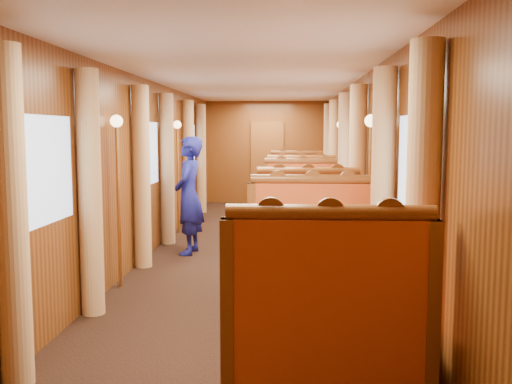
# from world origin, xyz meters

# --- Properties ---
(floor) EXTENTS (3.00, 12.00, 0.01)m
(floor) POSITION_xyz_m (0.00, 0.00, 0.00)
(floor) COLOR black
(floor) RESTS_ON ground
(ceiling) EXTENTS (3.00, 12.00, 0.01)m
(ceiling) POSITION_xyz_m (0.00, 0.00, 2.50)
(ceiling) COLOR silver
(ceiling) RESTS_ON wall_left
(wall_far) EXTENTS (3.00, 0.01, 2.50)m
(wall_far) POSITION_xyz_m (0.00, 6.00, 1.25)
(wall_far) COLOR brown
(wall_far) RESTS_ON floor
(wall_near) EXTENTS (3.00, 0.01, 2.50)m
(wall_near) POSITION_xyz_m (0.00, -6.00, 1.25)
(wall_near) COLOR brown
(wall_near) RESTS_ON floor
(wall_left) EXTENTS (0.01, 12.00, 2.50)m
(wall_left) POSITION_xyz_m (-1.50, 0.00, 1.25)
(wall_left) COLOR brown
(wall_left) RESTS_ON floor
(wall_right) EXTENTS (0.01, 12.00, 2.50)m
(wall_right) POSITION_xyz_m (1.50, 0.00, 1.25)
(wall_right) COLOR brown
(wall_right) RESTS_ON floor
(doorway_far) EXTENTS (0.80, 0.04, 2.00)m
(doorway_far) POSITION_xyz_m (0.00, 5.97, 1.00)
(doorway_far) COLOR brown
(doorway_far) RESTS_ON floor
(table_near) EXTENTS (1.05, 0.72, 0.75)m
(table_near) POSITION_xyz_m (0.75, -3.50, 0.38)
(table_near) COLOR white
(table_near) RESTS_ON floor
(banquette_near_fwd) EXTENTS (1.30, 0.55, 1.34)m
(banquette_near_fwd) POSITION_xyz_m (0.75, -4.51, 0.42)
(banquette_near_fwd) COLOR #B12613
(banquette_near_fwd) RESTS_ON floor
(banquette_near_aft) EXTENTS (1.30, 0.55, 1.34)m
(banquette_near_aft) POSITION_xyz_m (0.75, -2.49, 0.42)
(banquette_near_aft) COLOR #B12613
(banquette_near_aft) RESTS_ON floor
(table_mid) EXTENTS (1.05, 0.72, 0.75)m
(table_mid) POSITION_xyz_m (0.75, 0.00, 0.38)
(table_mid) COLOR white
(table_mid) RESTS_ON floor
(banquette_mid_fwd) EXTENTS (1.30, 0.55, 1.34)m
(banquette_mid_fwd) POSITION_xyz_m (0.75, -1.01, 0.42)
(banquette_mid_fwd) COLOR #B12613
(banquette_mid_fwd) RESTS_ON floor
(banquette_mid_aft) EXTENTS (1.30, 0.55, 1.34)m
(banquette_mid_aft) POSITION_xyz_m (0.75, 1.01, 0.42)
(banquette_mid_aft) COLOR #B12613
(banquette_mid_aft) RESTS_ON floor
(table_far) EXTENTS (1.05, 0.72, 0.75)m
(table_far) POSITION_xyz_m (0.75, 3.50, 0.38)
(table_far) COLOR white
(table_far) RESTS_ON floor
(banquette_far_fwd) EXTENTS (1.30, 0.55, 1.34)m
(banquette_far_fwd) POSITION_xyz_m (0.75, 2.49, 0.42)
(banquette_far_fwd) COLOR #B12613
(banquette_far_fwd) RESTS_ON floor
(banquette_far_aft) EXTENTS (1.30, 0.55, 1.34)m
(banquette_far_aft) POSITION_xyz_m (0.75, 4.51, 0.42)
(banquette_far_aft) COLOR #B12613
(banquette_far_aft) RESTS_ON floor
(tea_tray) EXTENTS (0.41, 0.36, 0.01)m
(tea_tray) POSITION_xyz_m (0.65, -3.52, 0.76)
(tea_tray) COLOR silver
(tea_tray) RESTS_ON table_near
(teapot_left) EXTENTS (0.18, 0.14, 0.14)m
(teapot_left) POSITION_xyz_m (0.54, -3.63, 0.82)
(teapot_left) COLOR silver
(teapot_left) RESTS_ON tea_tray
(teapot_right) EXTENTS (0.20, 0.18, 0.14)m
(teapot_right) POSITION_xyz_m (0.75, -3.65, 0.82)
(teapot_right) COLOR silver
(teapot_right) RESTS_ON tea_tray
(teapot_back) EXTENTS (0.18, 0.14, 0.13)m
(teapot_back) POSITION_xyz_m (0.68, -3.45, 0.82)
(teapot_back) COLOR silver
(teapot_back) RESTS_ON tea_tray
(fruit_plate) EXTENTS (0.23, 0.23, 0.05)m
(fruit_plate) POSITION_xyz_m (1.02, -3.61, 0.77)
(fruit_plate) COLOR white
(fruit_plate) RESTS_ON table_near
(cup_inboard) EXTENTS (0.08, 0.08, 0.26)m
(cup_inboard) POSITION_xyz_m (0.34, -3.41, 0.86)
(cup_inboard) COLOR white
(cup_inboard) RESTS_ON table_near
(cup_outboard) EXTENTS (0.08, 0.08, 0.26)m
(cup_outboard) POSITION_xyz_m (0.47, -3.27, 0.86)
(cup_outboard) COLOR white
(cup_outboard) RESTS_ON table_near
(rose_vase_mid) EXTENTS (0.06, 0.06, 0.36)m
(rose_vase_mid) POSITION_xyz_m (0.77, -0.00, 0.93)
(rose_vase_mid) COLOR silver
(rose_vase_mid) RESTS_ON table_mid
(rose_vase_far) EXTENTS (0.06, 0.06, 0.36)m
(rose_vase_far) POSITION_xyz_m (0.78, 3.50, 0.93)
(rose_vase_far) COLOR silver
(rose_vase_far) RESTS_ON table_far
(window_left_near) EXTENTS (0.01, 1.20, 0.90)m
(window_left_near) POSITION_xyz_m (-1.49, -3.50, 1.45)
(window_left_near) COLOR #96ADCE
(window_left_near) RESTS_ON wall_left
(curtain_left_near_a) EXTENTS (0.22, 0.22, 2.35)m
(curtain_left_near_a) POSITION_xyz_m (-1.38, -4.28, 1.18)
(curtain_left_near_a) COLOR tan
(curtain_left_near_a) RESTS_ON floor
(curtain_left_near_b) EXTENTS (0.22, 0.22, 2.35)m
(curtain_left_near_b) POSITION_xyz_m (-1.38, -2.72, 1.18)
(curtain_left_near_b) COLOR tan
(curtain_left_near_b) RESTS_ON floor
(window_right_near) EXTENTS (0.01, 1.20, 0.90)m
(window_right_near) POSITION_xyz_m (1.49, -3.50, 1.45)
(window_right_near) COLOR #96ADCE
(window_right_near) RESTS_ON wall_right
(curtain_right_near_a) EXTENTS (0.22, 0.22, 2.35)m
(curtain_right_near_a) POSITION_xyz_m (1.38, -4.28, 1.18)
(curtain_right_near_a) COLOR tan
(curtain_right_near_a) RESTS_ON floor
(curtain_right_near_b) EXTENTS (0.22, 0.22, 2.35)m
(curtain_right_near_b) POSITION_xyz_m (1.38, -2.72, 1.18)
(curtain_right_near_b) COLOR tan
(curtain_right_near_b) RESTS_ON floor
(window_left_mid) EXTENTS (0.01, 1.20, 0.90)m
(window_left_mid) POSITION_xyz_m (-1.49, 0.00, 1.45)
(window_left_mid) COLOR #96ADCE
(window_left_mid) RESTS_ON wall_left
(curtain_left_mid_a) EXTENTS (0.22, 0.22, 2.35)m
(curtain_left_mid_a) POSITION_xyz_m (-1.38, -0.78, 1.18)
(curtain_left_mid_a) COLOR tan
(curtain_left_mid_a) RESTS_ON floor
(curtain_left_mid_b) EXTENTS (0.22, 0.22, 2.35)m
(curtain_left_mid_b) POSITION_xyz_m (-1.38, 0.78, 1.18)
(curtain_left_mid_b) COLOR tan
(curtain_left_mid_b) RESTS_ON floor
(window_right_mid) EXTENTS (0.01, 1.20, 0.90)m
(window_right_mid) POSITION_xyz_m (1.49, 0.00, 1.45)
(window_right_mid) COLOR #96ADCE
(window_right_mid) RESTS_ON wall_right
(curtain_right_mid_a) EXTENTS (0.22, 0.22, 2.35)m
(curtain_right_mid_a) POSITION_xyz_m (1.38, -0.78, 1.18)
(curtain_right_mid_a) COLOR tan
(curtain_right_mid_a) RESTS_ON floor
(curtain_right_mid_b) EXTENTS (0.22, 0.22, 2.35)m
(curtain_right_mid_b) POSITION_xyz_m (1.38, 0.78, 1.18)
(curtain_right_mid_b) COLOR tan
(curtain_right_mid_b) RESTS_ON floor
(window_left_far) EXTENTS (0.01, 1.20, 0.90)m
(window_left_far) POSITION_xyz_m (-1.49, 3.50, 1.45)
(window_left_far) COLOR #96ADCE
(window_left_far) RESTS_ON wall_left
(curtain_left_far_a) EXTENTS (0.22, 0.22, 2.35)m
(curtain_left_far_a) POSITION_xyz_m (-1.38, 2.72, 1.18)
(curtain_left_far_a) COLOR tan
(curtain_left_far_a) RESTS_ON floor
(curtain_left_far_b) EXTENTS (0.22, 0.22, 2.35)m
(curtain_left_far_b) POSITION_xyz_m (-1.38, 4.28, 1.18)
(curtain_left_far_b) COLOR tan
(curtain_left_far_b) RESTS_ON floor
(window_right_far) EXTENTS (0.01, 1.20, 0.90)m
(window_right_far) POSITION_xyz_m (1.49, 3.50, 1.45)
(window_right_far) COLOR #96ADCE
(window_right_far) RESTS_ON wall_right
(curtain_right_far_a) EXTENTS (0.22, 0.22, 2.35)m
(curtain_right_far_a) POSITION_xyz_m (1.38, 2.72, 1.18)
(curtain_right_far_a) COLOR tan
(curtain_right_far_a) RESTS_ON floor
(curtain_right_far_b) EXTENTS (0.22, 0.22, 2.35)m
(curtain_right_far_b) POSITION_xyz_m (1.38, 4.28, 1.18)
(curtain_right_far_b) COLOR tan
(curtain_right_far_b) RESTS_ON floor
(sconce_left_fore) EXTENTS (0.14, 0.14, 1.95)m
(sconce_left_fore) POSITION_xyz_m (-1.40, -1.75, 1.38)
(sconce_left_fore) COLOR #BF8C3F
(sconce_left_fore) RESTS_ON floor
(sconce_right_fore) EXTENTS (0.14, 0.14, 1.95)m
(sconce_right_fore) POSITION_xyz_m (1.40, -1.75, 1.38)
(sconce_right_fore) COLOR #BF8C3F
(sconce_right_fore) RESTS_ON floor
(sconce_left_aft) EXTENTS (0.14, 0.14, 1.95)m
(sconce_left_aft) POSITION_xyz_m (-1.40, 1.75, 1.38)
(sconce_left_aft) COLOR #BF8C3F
(sconce_left_aft) RESTS_ON floor
(sconce_right_aft) EXTENTS (0.14, 0.14, 1.95)m
(sconce_right_aft) POSITION_xyz_m (1.40, 1.75, 1.38)
(sconce_right_aft) COLOR #BF8C3F
(sconce_right_aft) RESTS_ON floor
(steward) EXTENTS (0.45, 0.64, 1.69)m
(steward) POSITION_xyz_m (-0.91, 0.05, 0.85)
(steward) COLOR navy
(steward) RESTS_ON floor
(passenger) EXTENTS (0.40, 0.44, 0.76)m
(passenger) POSITION_xyz_m (0.75, 0.79, 0.74)
(passenger) COLOR beige
(passenger) RESTS_ON banquette_mid_aft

